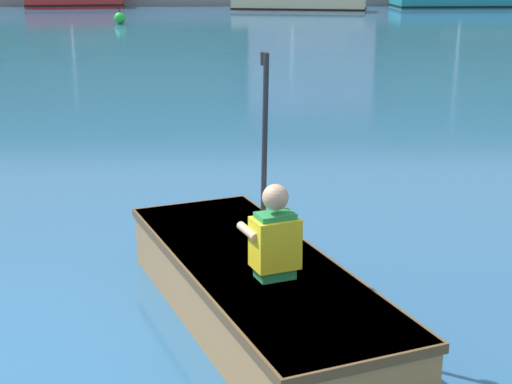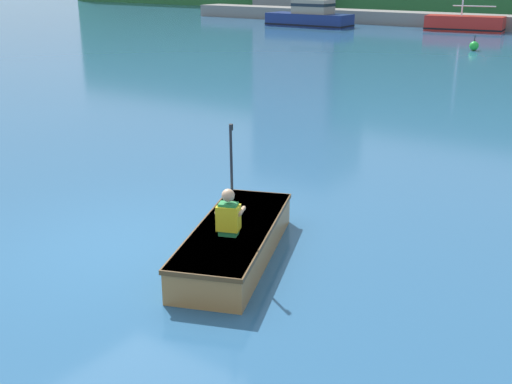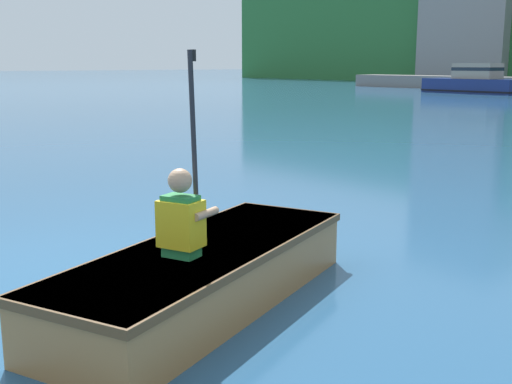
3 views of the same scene
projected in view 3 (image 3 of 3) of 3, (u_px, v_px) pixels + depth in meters
The scene contains 4 objects.
ground_plane at pixel (56, 272), 5.65m from camera, with size 300.00×300.00×0.00m, color #28567F.
moored_boat_dock_west_inner at pixel (474, 82), 38.95m from camera, with size 5.96×2.14×1.81m.
rowboat_foreground at pixel (208, 270), 4.86m from camera, with size 2.03×3.13×0.46m.
person_paddler at pixel (182, 216), 4.49m from camera, with size 0.43×0.42×1.44m.
Camera 3 is at (5.28, -2.09, 1.80)m, focal length 45.00 mm.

